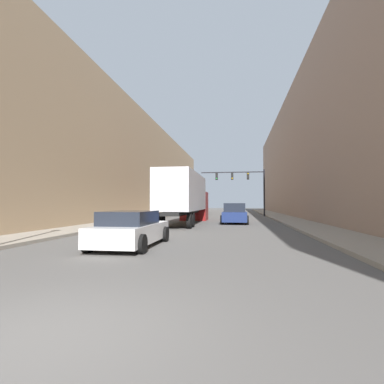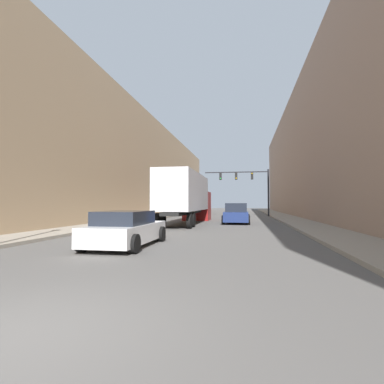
# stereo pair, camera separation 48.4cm
# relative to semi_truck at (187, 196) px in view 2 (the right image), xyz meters

# --- Properties ---
(ground_plane) EXTENTS (200.00, 200.00, 0.00)m
(ground_plane) POSITION_rel_semi_truck_xyz_m (1.80, -20.43, -2.18)
(ground_plane) COLOR #565451
(sidewalk_right) EXTENTS (2.67, 80.00, 0.15)m
(sidewalk_right) POSITION_rel_semi_truck_xyz_m (8.92, 9.57, -2.10)
(sidewalk_right) COLOR gray
(sidewalk_right) RESTS_ON ground
(sidewalk_left) EXTENTS (2.67, 80.00, 0.15)m
(sidewalk_left) POSITION_rel_semi_truck_xyz_m (-5.32, 9.57, -2.10)
(sidewalk_left) COLOR gray
(sidewalk_left) RESTS_ON ground
(building_right) EXTENTS (6.00, 80.00, 15.10)m
(building_right) POSITION_rel_semi_truck_xyz_m (13.26, 9.57, 5.37)
(building_right) COLOR #997A66
(building_right) RESTS_ON ground
(building_left) EXTENTS (6.00, 80.00, 12.47)m
(building_left) POSITION_rel_semi_truck_xyz_m (-9.66, 9.57, 4.06)
(building_left) COLOR tan
(building_left) RESTS_ON ground
(semi_truck) EXTENTS (2.43, 12.06, 3.87)m
(semi_truck) POSITION_rel_semi_truck_xyz_m (0.00, 0.00, 0.00)
(semi_truck) COLOR silver
(semi_truck) RESTS_ON ground
(sedan_car) EXTENTS (2.09, 4.44, 1.34)m
(sedan_car) POSITION_rel_semi_truck_xyz_m (0.13, -12.87, -1.53)
(sedan_car) COLOR silver
(sedan_car) RESTS_ON ground
(suv_car) EXTENTS (2.14, 4.58, 1.64)m
(suv_car) POSITION_rel_semi_truck_xyz_m (3.88, 0.92, -1.41)
(suv_car) COLOR navy
(suv_car) RESTS_ON ground
(traffic_signal_gantry) EXTENTS (8.05, 0.35, 5.88)m
(traffic_signal_gantry) POSITION_rel_semi_truck_xyz_m (5.13, 14.64, 2.10)
(traffic_signal_gantry) COLOR black
(traffic_signal_gantry) RESTS_ON ground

